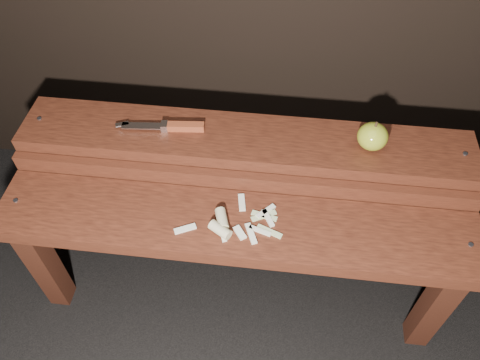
# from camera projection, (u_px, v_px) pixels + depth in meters

# --- Properties ---
(ground) EXTENTS (60.00, 60.00, 0.00)m
(ground) POSITION_uv_depth(u_px,v_px,m) (238.00, 285.00, 1.49)
(ground) COLOR black
(bench_front_tier) EXTENTS (1.20, 0.20, 0.42)m
(bench_front_tier) POSITION_uv_depth(u_px,v_px,m) (234.00, 241.00, 1.19)
(bench_front_tier) COLOR #34160D
(bench_front_tier) RESTS_ON ground
(bench_rear_tier) EXTENTS (1.20, 0.21, 0.50)m
(bench_rear_tier) POSITION_uv_depth(u_px,v_px,m) (244.00, 159.00, 1.28)
(bench_rear_tier) COLOR #34160D
(bench_rear_tier) RESTS_ON ground
(apple) EXTENTS (0.08, 0.08, 0.08)m
(apple) POSITION_uv_depth(u_px,v_px,m) (373.00, 136.00, 1.17)
(apple) COLOR olive
(apple) RESTS_ON bench_rear_tier
(knife) EXTENTS (0.24, 0.04, 0.02)m
(knife) POSITION_uv_depth(u_px,v_px,m) (174.00, 126.00, 1.23)
(knife) COLOR brown
(knife) RESTS_ON bench_rear_tier
(apple_scraps) EXTENTS (0.26, 0.15, 0.03)m
(apple_scraps) POSITION_uv_depth(u_px,v_px,m) (231.00, 224.00, 1.13)
(apple_scraps) COLOR beige
(apple_scraps) RESTS_ON bench_front_tier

